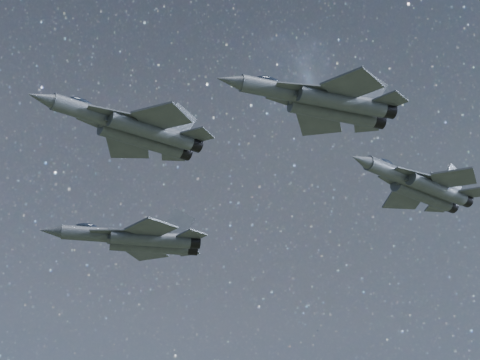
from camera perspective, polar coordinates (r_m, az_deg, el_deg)
name	(u,v)px	position (r m, az deg, el deg)	size (l,w,h in m)	color
jet_lead	(133,128)	(75.77, -7.63, 3.66)	(17.88, 12.38, 4.49)	#393E47
jet_left	(137,239)	(99.06, -7.34, -4.19)	(20.37, 13.89, 5.12)	#393E47
jet_right	(323,101)	(68.74, 5.93, 5.59)	(16.57, 11.66, 4.19)	#393E47
jet_slot	(421,186)	(87.45, 12.72, -0.41)	(17.85, 12.18, 4.48)	#393E47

